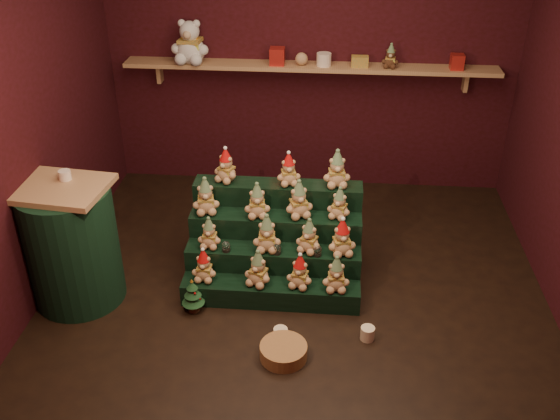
# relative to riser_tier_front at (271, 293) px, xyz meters

# --- Properties ---
(ground) EXTENTS (4.00, 4.00, 0.00)m
(ground) POSITION_rel_riser_tier_front_xyz_m (0.19, 0.11, -0.09)
(ground) COLOR black
(ground) RESTS_ON ground
(back_wall) EXTENTS (4.00, 0.10, 2.80)m
(back_wall) POSITION_rel_riser_tier_front_xyz_m (0.19, 2.16, 1.31)
(back_wall) COLOR black
(back_wall) RESTS_ON ground
(front_wall) EXTENTS (4.00, 0.10, 2.80)m
(front_wall) POSITION_rel_riser_tier_front_xyz_m (0.19, -1.94, 1.31)
(front_wall) COLOR black
(front_wall) RESTS_ON ground
(left_wall) EXTENTS (0.10, 4.00, 2.80)m
(left_wall) POSITION_rel_riser_tier_front_xyz_m (-1.86, 0.11, 1.31)
(left_wall) COLOR black
(left_wall) RESTS_ON ground
(back_shelf) EXTENTS (3.60, 0.26, 0.24)m
(back_shelf) POSITION_rel_riser_tier_front_xyz_m (0.19, 1.99, 1.20)
(back_shelf) COLOR tan
(back_shelf) RESTS_ON ground
(riser_tier_front) EXTENTS (1.40, 0.22, 0.18)m
(riser_tier_front) POSITION_rel_riser_tier_front_xyz_m (0.00, 0.00, 0.00)
(riser_tier_front) COLOR black
(riser_tier_front) RESTS_ON ground
(riser_tier_midfront) EXTENTS (1.40, 0.22, 0.36)m
(riser_tier_midfront) POSITION_rel_riser_tier_front_xyz_m (0.00, 0.22, 0.09)
(riser_tier_midfront) COLOR black
(riser_tier_midfront) RESTS_ON ground
(riser_tier_midback) EXTENTS (1.40, 0.22, 0.54)m
(riser_tier_midback) POSITION_rel_riser_tier_front_xyz_m (0.00, 0.44, 0.18)
(riser_tier_midback) COLOR black
(riser_tier_midback) RESTS_ON ground
(riser_tier_back) EXTENTS (1.40, 0.22, 0.72)m
(riser_tier_back) POSITION_rel_riser_tier_front_xyz_m (0.00, 0.66, 0.27)
(riser_tier_back) COLOR black
(riser_tier_back) RESTS_ON ground
(teddy_0) EXTENTS (0.20, 0.18, 0.27)m
(teddy_0) POSITION_rel_riser_tier_front_xyz_m (-0.52, 0.02, 0.22)
(teddy_0) COLOR tan
(teddy_0) RESTS_ON riser_tier_front
(teddy_1) EXTENTS (0.27, 0.25, 0.30)m
(teddy_1) POSITION_rel_riser_tier_front_xyz_m (-0.09, -0.00, 0.24)
(teddy_1) COLOR tan
(teddy_1) RESTS_ON riser_tier_front
(teddy_2) EXTENTS (0.24, 0.22, 0.28)m
(teddy_2) POSITION_rel_riser_tier_front_xyz_m (0.23, -0.00, 0.23)
(teddy_2) COLOR tan
(teddy_2) RESTS_ON riser_tier_front
(teddy_3) EXTENTS (0.22, 0.20, 0.29)m
(teddy_3) POSITION_rel_riser_tier_front_xyz_m (0.51, -0.02, 0.24)
(teddy_3) COLOR tan
(teddy_3) RESTS_ON riser_tier_front
(teddy_4) EXTENTS (0.19, 0.17, 0.26)m
(teddy_4) POSITION_rel_riser_tier_front_xyz_m (-0.51, 0.22, 0.40)
(teddy_4) COLOR tan
(teddy_4) RESTS_ON riser_tier_midfront
(teddy_5) EXTENTS (0.23, 0.21, 0.31)m
(teddy_5) POSITION_rel_riser_tier_front_xyz_m (-0.05, 0.21, 0.42)
(teddy_5) COLOR tan
(teddy_5) RESTS_ON riser_tier_midfront
(teddy_6) EXTENTS (0.26, 0.25, 0.28)m
(teddy_6) POSITION_rel_riser_tier_front_xyz_m (0.28, 0.22, 0.41)
(teddy_6) COLOR tan
(teddy_6) RESTS_ON riser_tier_midfront
(teddy_7) EXTENTS (0.26, 0.25, 0.30)m
(teddy_7) POSITION_rel_riser_tier_front_xyz_m (0.54, 0.20, 0.42)
(teddy_7) COLOR tan
(teddy_7) RESTS_ON riser_tier_midfront
(teddy_8) EXTENTS (0.26, 0.24, 0.31)m
(teddy_8) POSITION_rel_riser_tier_front_xyz_m (-0.57, 0.44, 0.60)
(teddy_8) COLOR tan
(teddy_8) RESTS_ON riser_tier_midback
(teddy_9) EXTENTS (0.23, 0.21, 0.29)m
(teddy_9) POSITION_rel_riser_tier_front_xyz_m (-0.15, 0.42, 0.60)
(teddy_9) COLOR tan
(teddy_9) RESTS_ON riser_tier_midback
(teddy_10) EXTENTS (0.28, 0.27, 0.31)m
(teddy_10) POSITION_rel_riser_tier_front_xyz_m (0.19, 0.45, 0.61)
(teddy_10) COLOR tan
(teddy_10) RESTS_ON riser_tier_midback
(teddy_11) EXTENTS (0.24, 0.23, 0.27)m
(teddy_11) POSITION_rel_riser_tier_front_xyz_m (0.51, 0.46, 0.58)
(teddy_11) COLOR tan
(teddy_11) RESTS_ON riser_tier_midback
(teddy_12) EXTENTS (0.26, 0.25, 0.29)m
(teddy_12) POSITION_rel_riser_tier_front_xyz_m (-0.43, 0.67, 0.77)
(teddy_12) COLOR tan
(teddy_12) RESTS_ON riser_tier_back
(teddy_13) EXTENTS (0.23, 0.22, 0.27)m
(teddy_13) POSITION_rel_riser_tier_front_xyz_m (0.09, 0.66, 0.77)
(teddy_13) COLOR tan
(teddy_13) RESTS_ON riser_tier_back
(teddy_14) EXTENTS (0.25, 0.23, 0.31)m
(teddy_14) POSITION_rel_riser_tier_front_xyz_m (0.48, 0.66, 0.79)
(teddy_14) COLOR tan
(teddy_14) RESTS_ON riser_tier_back
(snow_globe_a) EXTENTS (0.07, 0.07, 0.09)m
(snow_globe_a) POSITION_rel_riser_tier_front_xyz_m (-0.37, 0.16, 0.32)
(snow_globe_a) COLOR black
(snow_globe_a) RESTS_ON riser_tier_midfront
(snow_globe_b) EXTENTS (0.07, 0.07, 0.09)m
(snow_globe_b) POSITION_rel_riser_tier_front_xyz_m (0.04, 0.16, 0.32)
(snow_globe_b) COLOR black
(snow_globe_b) RESTS_ON riser_tier_midfront
(snow_globe_c) EXTENTS (0.07, 0.07, 0.09)m
(snow_globe_c) POSITION_rel_riser_tier_front_xyz_m (0.35, 0.16, 0.32)
(snow_globe_c) COLOR black
(snow_globe_c) RESTS_ON riser_tier_midfront
(side_table) EXTENTS (0.71, 0.70, 1.00)m
(side_table) POSITION_rel_riser_tier_front_xyz_m (-1.52, -0.05, 0.41)
(side_table) COLOR tan
(side_table) RESTS_ON ground
(table_ornament) EXTENTS (0.09, 0.09, 0.07)m
(table_ornament) POSITION_rel_riser_tier_front_xyz_m (-1.52, 0.05, 0.95)
(table_ornament) COLOR beige
(table_ornament) RESTS_ON side_table
(mini_christmas_tree) EXTENTS (0.18, 0.18, 0.30)m
(mini_christmas_tree) POSITION_rel_riser_tier_front_xyz_m (-0.59, -0.15, 0.06)
(mini_christmas_tree) COLOR #402817
(mini_christmas_tree) RESTS_ON ground
(mug_left) EXTENTS (0.10, 0.10, 0.10)m
(mug_left) POSITION_rel_riser_tier_front_xyz_m (0.12, -0.43, -0.04)
(mug_left) COLOR beige
(mug_left) RESTS_ON ground
(mug_right) EXTENTS (0.10, 0.10, 0.10)m
(mug_right) POSITION_rel_riser_tier_front_xyz_m (0.75, -0.36, -0.04)
(mug_right) COLOR beige
(mug_right) RESTS_ON ground
(wicker_basket) EXTENTS (0.43, 0.43, 0.11)m
(wicker_basket) POSITION_rel_riser_tier_front_xyz_m (0.15, -0.61, -0.04)
(wicker_basket) COLOR #AD7845
(wicker_basket) RESTS_ON ground
(white_bear) EXTENTS (0.39, 0.36, 0.52)m
(white_bear) POSITION_rel_riser_tier_front_xyz_m (-0.95, 1.95, 1.49)
(white_bear) COLOR silver
(white_bear) RESTS_ON back_shelf
(brown_bear) EXTENTS (0.18, 0.16, 0.22)m
(brown_bear) POSITION_rel_riser_tier_front_xyz_m (0.95, 1.95, 1.34)
(brown_bear) COLOR #492D18
(brown_bear) RESTS_ON back_shelf
(gift_tin_red_a) EXTENTS (0.14, 0.14, 0.16)m
(gift_tin_red_a) POSITION_rel_riser_tier_front_xyz_m (-0.12, 1.96, 1.31)
(gift_tin_red_a) COLOR #AD211A
(gift_tin_red_a) RESTS_ON back_shelf
(gift_tin_cream) EXTENTS (0.14, 0.14, 0.12)m
(gift_tin_cream) POSITION_rel_riser_tier_front_xyz_m (0.32, 1.96, 1.29)
(gift_tin_cream) COLOR beige
(gift_tin_cream) RESTS_ON back_shelf
(gift_tin_red_b) EXTENTS (0.12, 0.12, 0.14)m
(gift_tin_red_b) POSITION_rel_riser_tier_front_xyz_m (1.57, 1.96, 1.30)
(gift_tin_red_b) COLOR #AD211A
(gift_tin_red_b) RESTS_ON back_shelf
(shelf_plush_ball) EXTENTS (0.12, 0.12, 0.12)m
(shelf_plush_ball) POSITION_rel_riser_tier_front_xyz_m (0.11, 1.96, 1.29)
(shelf_plush_ball) COLOR tan
(shelf_plush_ball) RESTS_ON back_shelf
(scarf_gift_box) EXTENTS (0.16, 0.10, 0.10)m
(scarf_gift_box) POSITION_rel_riser_tier_front_xyz_m (0.66, 1.96, 1.28)
(scarf_gift_box) COLOR orange
(scarf_gift_box) RESTS_ON back_shelf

